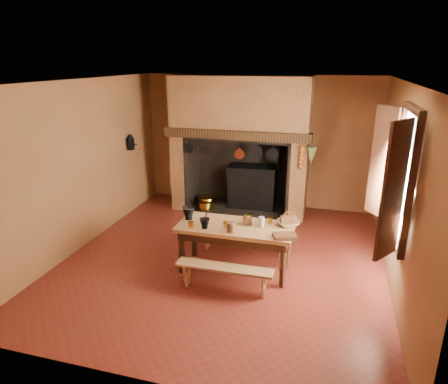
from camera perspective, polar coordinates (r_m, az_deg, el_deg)
name	(u,v)px	position (r m, az deg, el deg)	size (l,w,h in m)	color
floor	(225,258)	(6.64, 0.11, -9.40)	(5.50, 5.50, 0.00)	#5E2116
ceiling	(225,81)	(5.87, 0.13, 15.52)	(5.50, 5.50, 0.00)	silver
back_wall	(259,142)	(8.71, 4.97, 7.15)	(5.00, 0.02, 2.80)	olive
wall_left	(82,165)	(7.17, -19.58, 3.65)	(0.02, 5.50, 2.80)	olive
wall_right	(400,190)	(5.98, 23.89, 0.30)	(0.02, 5.50, 2.80)	olive
wall_front	(144,258)	(3.71, -11.40, -9.26)	(5.00, 0.02, 2.80)	olive
chimney_breast	(241,125)	(8.28, 2.40, 9.50)	(2.95, 0.96, 2.80)	olive
iron_range	(253,186)	(8.66, 4.16, 0.84)	(1.12, 0.55, 1.60)	black
hearth_pans	(206,202)	(8.82, -2.63, -1.47)	(0.51, 0.62, 0.20)	gold
hanging_pans	(233,152)	(7.90, 1.24, 5.73)	(1.92, 0.29, 0.27)	black
onion_string	(301,158)	(7.67, 10.98, 4.78)	(0.12, 0.10, 0.46)	#B05220
herb_bunch	(311,156)	(7.65, 12.35, 5.04)	(0.20, 0.20, 0.35)	#56622E
window	(395,176)	(5.49, 23.26, 2.15)	(0.39, 1.75, 1.76)	white
wall_coffee_mill	(130,141)	(8.38, -13.23, 7.09)	(0.23, 0.16, 0.31)	black
work_table	(235,233)	(6.02, 1.63, -5.82)	(1.72, 0.76, 0.74)	tan
bench_front	(224,273)	(5.64, 0.06, -11.46)	(1.36, 0.24, 0.38)	tan
bench_back	(244,235)	(6.68, 2.87, -6.10)	(1.56, 0.27, 0.44)	tan
mortar_large	(189,212)	(6.18, -5.08, -2.92)	(0.20, 0.20, 0.33)	black
mortar_small	(205,223)	(5.85, -2.78, -4.42)	(0.15, 0.15, 0.26)	black
coffee_grinder	(247,220)	(6.00, 3.35, -3.98)	(0.18, 0.16, 0.19)	#391D12
brass_mug_a	(191,225)	(5.88, -4.73, -4.70)	(0.09, 0.09, 0.10)	gold
brass_mug_b	(270,220)	(6.09, 6.56, -4.02)	(0.07, 0.07, 0.08)	gold
mixing_bowl	(288,223)	(6.02, 9.16, -4.43)	(0.32, 0.32, 0.08)	beige
stoneware_crock	(231,227)	(5.72, 0.98, -5.07)	(0.12, 0.12, 0.15)	#4E311D
glass_jar	(261,222)	(5.93, 5.37, -4.25)	(0.09, 0.09, 0.15)	beige
wicker_basket	(289,221)	(6.03, 9.21, -4.04)	(0.27, 0.23, 0.22)	#4F2B17
wooden_tray	(284,236)	(5.63, 8.62, -6.24)	(0.31, 0.22, 0.05)	#391D12
brass_cup	(227,225)	(5.89, 0.39, -4.67)	(0.11, 0.11, 0.09)	gold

